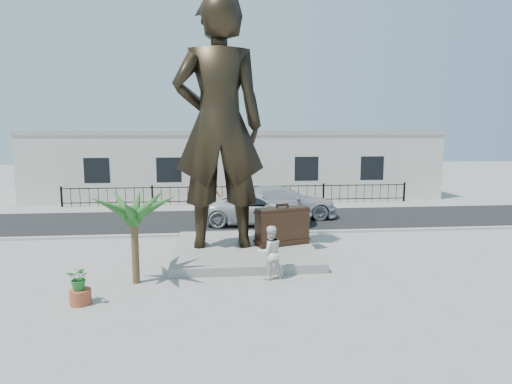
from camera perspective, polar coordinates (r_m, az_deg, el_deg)
ground at (r=15.11m, az=0.75°, el=-9.73°), size 100.00×100.00×0.00m
street at (r=22.83m, az=-1.48°, el=-3.64°), size 40.00×7.00×0.01m
curb at (r=19.41m, az=-0.73°, el=-5.54°), size 40.00×0.25×0.12m
far_sidewalk at (r=26.75m, az=-2.10°, el=-1.91°), size 40.00×2.50×0.02m
plinth at (r=16.46m, az=-1.58°, el=-7.70°), size 5.20×5.20×0.30m
fence at (r=27.45m, az=-2.21°, el=-0.41°), size 22.00×0.10×1.20m
building at (r=31.44m, az=-2.68°, el=3.58°), size 28.00×7.00×4.40m
statue at (r=15.96m, az=-4.98°, el=8.91°), size 3.37×2.25×9.13m
suitcase at (r=16.50m, az=3.51°, el=-4.55°), size 2.15×1.26×1.44m
tourist at (r=13.57m, az=1.87°, el=-8.03°), size 0.95×0.81×1.70m
car_white at (r=21.53m, az=0.30°, el=-2.27°), size 5.72×3.17×1.52m
car_silver at (r=23.09m, az=3.48°, el=-1.35°), size 5.87×2.40×1.70m
worker at (r=26.42m, az=-5.75°, el=-0.30°), size 1.15×0.85×1.59m
palm_tree at (r=13.94m, az=-15.65°, el=-11.58°), size 1.80×1.80×3.20m
planter at (r=12.75m, az=-22.36°, el=-12.81°), size 0.56×0.56×0.40m
shrub at (r=12.57m, az=-22.49°, el=-10.55°), size 0.66×0.59×0.66m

